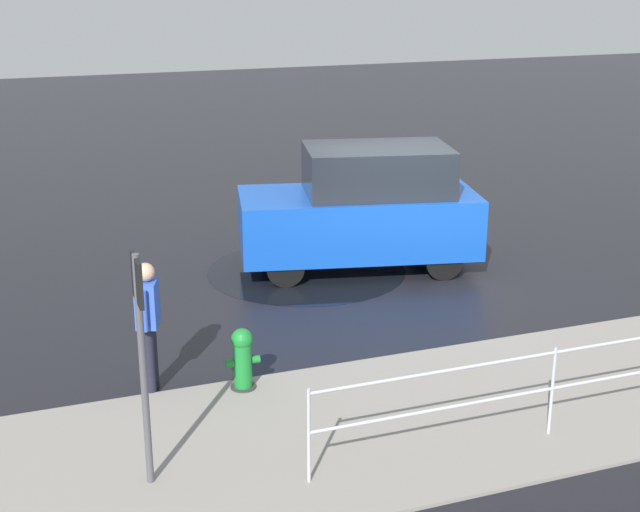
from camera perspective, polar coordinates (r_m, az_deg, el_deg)
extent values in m
plane|color=black|center=(14.42, 5.16, -1.66)|extent=(60.00, 60.00, 0.00)
cube|color=gray|center=(11.08, 14.47, -8.50)|extent=(24.00, 3.20, 0.04)
cube|color=blue|center=(14.81, 2.44, 2.17)|extent=(4.18, 2.51, 0.99)
cube|color=#1E232B|center=(14.64, 3.70, 5.52)|extent=(2.61, 1.97, 0.77)
cylinder|color=black|center=(14.12, -2.24, -0.75)|extent=(0.63, 0.35, 0.60)
cylinder|color=black|center=(15.47, -2.73, 0.96)|extent=(0.63, 0.35, 0.60)
cylinder|color=black|center=(14.56, 7.89, -0.32)|extent=(0.63, 0.35, 0.60)
cylinder|color=black|center=(15.88, 6.56, 1.31)|extent=(0.63, 0.35, 0.60)
cylinder|color=#197A2D|center=(10.74, -4.96, -7.09)|extent=(0.22, 0.22, 0.62)
sphere|color=#197A2D|center=(10.59, -5.02, -5.32)|extent=(0.26, 0.26, 0.26)
cylinder|color=#197A2D|center=(10.75, -4.15, -6.62)|extent=(0.10, 0.09, 0.09)
cylinder|color=#197A2D|center=(10.68, -5.81, -6.85)|extent=(0.10, 0.09, 0.09)
cylinder|color=#2D2D2D|center=(10.87, -4.92, -8.43)|extent=(0.31, 0.31, 0.06)
cube|color=blue|center=(10.57, -10.99, -3.00)|extent=(0.35, 0.42, 0.55)
sphere|color=tan|center=(10.44, -11.12, -1.03)|extent=(0.22, 0.22, 0.22)
cylinder|color=#1E1E2D|center=(10.92, -10.69, -6.25)|extent=(0.13, 0.13, 0.85)
cylinder|color=#1E1E2D|center=(10.76, -10.86, -6.65)|extent=(0.13, 0.13, 0.85)
cylinder|color=blue|center=(10.79, -10.76, -2.53)|extent=(0.09, 0.09, 0.50)
cylinder|color=blue|center=(10.36, -11.24, -3.48)|extent=(0.09, 0.09, 0.50)
cylinder|color=#B7BABF|center=(9.94, 14.62, -8.48)|extent=(0.04, 0.04, 1.05)
cylinder|color=#B7BABF|center=(8.80, -0.72, -11.56)|extent=(0.04, 0.04, 1.05)
cylinder|color=#4C4C51|center=(8.64, -11.23, -7.45)|extent=(0.07, 0.07, 2.40)
cube|color=black|center=(8.28, -11.63, -1.51)|extent=(0.04, 0.44, 0.44)
cylinder|color=black|center=(14.87, -0.88, -0.95)|extent=(3.32, 3.32, 0.01)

